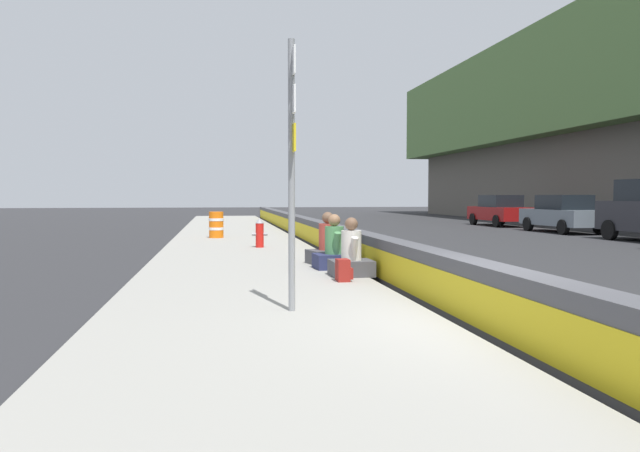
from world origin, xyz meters
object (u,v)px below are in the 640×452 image
at_px(seated_person_foreground, 351,258).
at_px(seated_person_rear, 328,248).
at_px(parked_car_midline, 500,210).
at_px(construction_barrel, 216,225).
at_px(parked_car_fourth, 563,214).
at_px(route_sign_post, 292,154).
at_px(fire_hydrant, 260,232).
at_px(seated_person_middle, 334,251).
at_px(backpack, 343,270).

relative_size(seated_person_foreground, seated_person_rear, 0.96).
relative_size(seated_person_foreground, parked_car_midline, 0.25).
distance_m(construction_barrel, parked_car_fourth, 15.74).
relative_size(route_sign_post, construction_barrel, 3.79).
height_order(fire_hydrant, construction_barrel, construction_barrel).
xyz_separation_m(seated_person_foreground, parked_car_midline, (20.21, -12.83, 0.37)).
distance_m(seated_person_middle, backpack, 1.94).
bearing_deg(parked_car_midline, seated_person_middle, 145.74).
relative_size(backpack, parked_car_fourth, 0.09).
bearing_deg(seated_person_middle, route_sign_post, 162.44).
bearing_deg(seated_person_rear, backpack, 175.51).
xyz_separation_m(seated_person_foreground, construction_barrel, (11.19, 2.58, 0.13)).
distance_m(seated_person_foreground, parked_car_midline, 23.94).
relative_size(backpack, construction_barrel, 0.42).
height_order(seated_person_rear, parked_car_fourth, parked_car_fourth).
xyz_separation_m(parked_car_fourth, parked_car_midline, (6.17, 0.06, 0.00)).
relative_size(fire_hydrant, seated_person_middle, 0.76).
xyz_separation_m(seated_person_middle, backpack, (-1.92, 0.20, -0.17)).
bearing_deg(construction_barrel, route_sign_post, -175.95).
bearing_deg(construction_barrel, backpack, -169.15).
height_order(route_sign_post, seated_person_rear, route_sign_post).
bearing_deg(route_sign_post, construction_barrel, 4.05).
bearing_deg(parked_car_midline, parked_car_fourth, -179.45).
bearing_deg(construction_barrel, fire_hydrant, -163.91).
bearing_deg(seated_person_foreground, construction_barrel, 12.99).
bearing_deg(seated_person_middle, seated_person_foreground, -175.21).
height_order(route_sign_post, parked_car_fourth, route_sign_post).
height_order(seated_person_rear, backpack, seated_person_rear).
bearing_deg(backpack, seated_person_rear, -4.49).
height_order(seated_person_middle, construction_barrel, seated_person_middle).
distance_m(seated_person_middle, construction_barrel, 10.28).
relative_size(seated_person_foreground, seated_person_middle, 0.98).
height_order(fire_hydrant, parked_car_midline, parked_car_midline).
height_order(route_sign_post, seated_person_foreground, route_sign_post).
bearing_deg(seated_person_rear, construction_barrel, 15.42).
bearing_deg(backpack, parked_car_fourth, -41.81).
height_order(fire_hydrant, seated_person_middle, seated_person_middle).
bearing_deg(parked_car_midline, fire_hydrant, 133.60).
bearing_deg(seated_person_rear, route_sign_post, 164.97).
distance_m(fire_hydrant, seated_person_foreground, 6.87).
xyz_separation_m(seated_person_foreground, parked_car_fourth, (14.04, -12.89, 0.37)).
bearing_deg(parked_car_midline, construction_barrel, 120.32).
distance_m(fire_hydrant, seated_person_rear, 4.79).
xyz_separation_m(seated_person_rear, construction_barrel, (9.07, 2.50, 0.11)).
xyz_separation_m(seated_person_middle, construction_barrel, (9.98, 2.48, 0.12)).
bearing_deg(seated_person_middle, seated_person_rear, -1.46).
bearing_deg(construction_barrel, seated_person_foreground, -167.01).
height_order(seated_person_middle, seated_person_rear, seated_person_rear).
xyz_separation_m(fire_hydrant, parked_car_midline, (13.46, -14.14, 0.27)).
xyz_separation_m(fire_hydrant, seated_person_foreground, (-6.75, -1.30, -0.10)).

